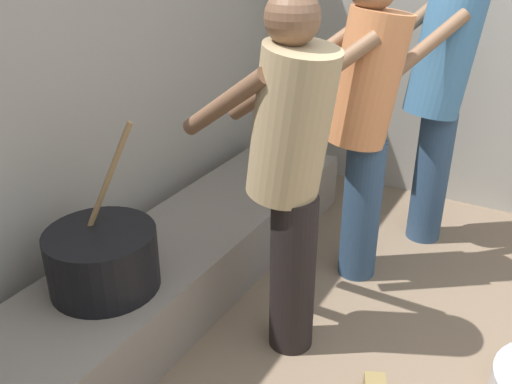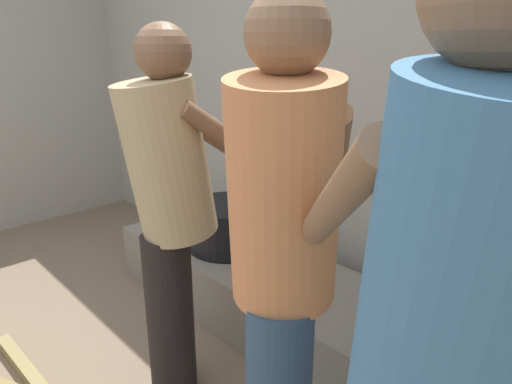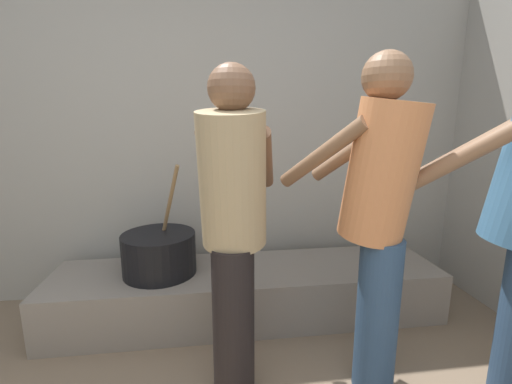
{
  "view_description": "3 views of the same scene",
  "coord_description": "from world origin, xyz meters",
  "px_view_note": "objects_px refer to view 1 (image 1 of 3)",
  "views": [
    {
      "loc": [
        -1.5,
        0.2,
        1.76
      ],
      "look_at": [
        0.53,
        1.36,
        0.62
      ],
      "focal_mm": 39.14,
      "sensor_mm": 36.0,
      "label": 1
    },
    {
      "loc": [
        1.78,
        0.2,
        1.47
      ],
      "look_at": [
        0.82,
        1.12,
        1.04
      ],
      "focal_mm": 31.46,
      "sensor_mm": 36.0,
      "label": 2
    },
    {
      "loc": [
        0.25,
        -0.42,
        1.32
      ],
      "look_at": [
        0.48,
        1.31,
        0.95
      ],
      "focal_mm": 24.31,
      "sensor_mm": 36.0,
      "label": 3
    }
  ],
  "objects_px": {
    "cook_in_tan_shirt": "(290,164)",
    "cook_in_orange_shirt": "(364,113)",
    "cooking_pot_main": "(103,259)",
    "cook_in_blue_shirt": "(439,86)"
  },
  "relations": [
    {
      "from": "cook_in_blue_shirt",
      "to": "cook_in_orange_shirt",
      "type": "relative_size",
      "value": 1.03
    },
    {
      "from": "cooking_pot_main",
      "to": "cook_in_tan_shirt",
      "type": "bearing_deg",
      "value": -56.01
    },
    {
      "from": "cook_in_tan_shirt",
      "to": "cook_in_orange_shirt",
      "type": "xyz_separation_m",
      "value": [
        0.67,
        -0.07,
        0.03
      ]
    },
    {
      "from": "cook_in_blue_shirt",
      "to": "cooking_pot_main",
      "type": "bearing_deg",
      "value": 150.75
    },
    {
      "from": "cooking_pot_main",
      "to": "cook_in_orange_shirt",
      "type": "relative_size",
      "value": 0.45
    },
    {
      "from": "cook_in_blue_shirt",
      "to": "cook_in_orange_shirt",
      "type": "distance_m",
      "value": 0.61
    },
    {
      "from": "cook_in_orange_shirt",
      "to": "cook_in_blue_shirt",
      "type": "bearing_deg",
      "value": -21.37
    },
    {
      "from": "cook_in_blue_shirt",
      "to": "cook_in_tan_shirt",
      "type": "bearing_deg",
      "value": 166.9
    },
    {
      "from": "cook_in_orange_shirt",
      "to": "cooking_pot_main",
      "type": "bearing_deg",
      "value": 147.09
    },
    {
      "from": "cooking_pot_main",
      "to": "cook_in_tan_shirt",
      "type": "height_order",
      "value": "cook_in_tan_shirt"
    }
  ]
}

